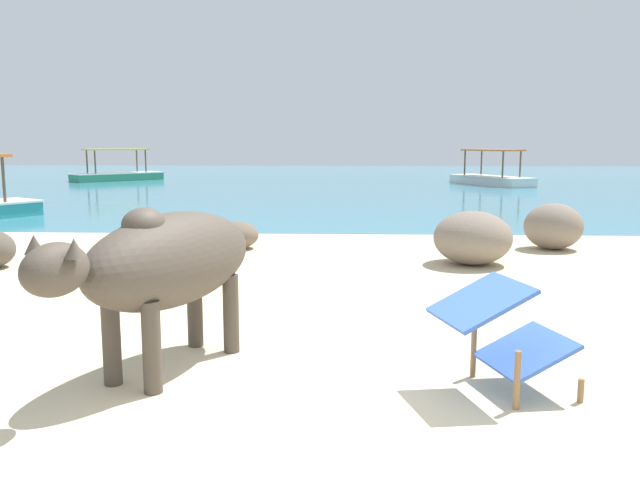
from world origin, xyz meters
TOP-DOWN VIEW (x-y plane):
  - sand_beach at (0.00, 0.00)m, footprint 18.00×14.00m
  - water_surface at (0.00, 22.00)m, footprint 60.00×36.00m
  - cow at (-1.25, 0.61)m, footprint 1.14×1.93m
  - deck_chair_near at (0.83, 0.32)m, footprint 0.88×0.73m
  - shore_rock_large at (2.81, 5.63)m, footprint 0.89×0.83m
  - shore_rock_medium at (-1.66, 5.50)m, footprint 0.69×0.69m
  - shore_rock_small at (1.45, 4.45)m, footprint 1.29×1.30m
  - boat_green at (-9.48, 22.41)m, footprint 3.40×3.42m
  - boat_white at (5.17, 20.27)m, footprint 2.66×3.80m

SIDE VIEW (x-z plane):
  - water_surface at x=0.00m, z-range -0.01..0.01m
  - sand_beach at x=0.00m, z-range 0.00..0.04m
  - shore_rock_medium at x=-1.66m, z-range 0.04..0.43m
  - boat_green at x=-9.48m, z-range -0.35..0.94m
  - boat_white at x=5.17m, z-range -0.35..0.94m
  - shore_rock_large at x=2.81m, z-range 0.04..0.69m
  - shore_rock_small at x=1.45m, z-range 0.04..0.70m
  - deck_chair_near at x=0.83m, z-range 0.08..0.77m
  - cow at x=-1.25m, z-range 0.21..1.31m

